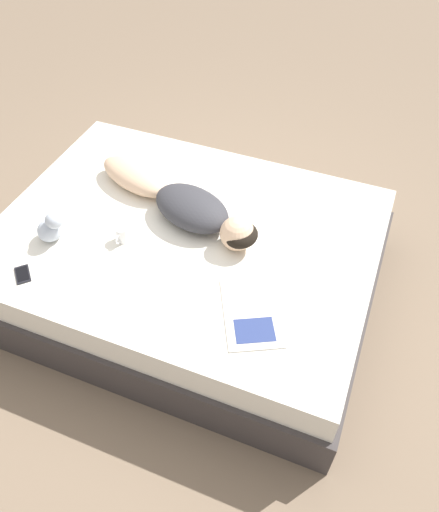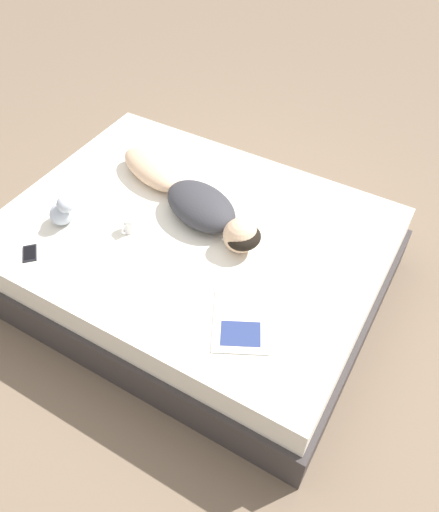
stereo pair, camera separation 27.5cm
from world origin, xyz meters
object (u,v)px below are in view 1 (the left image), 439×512
object	(u,v)px
coffee_mug	(122,234)
person	(182,203)
open_magazine	(251,313)
cell_phone	(23,274)

from	to	relation	value
coffee_mug	person	bearing A→B (deg)	146.44
person	open_magazine	xyz separation A→B (m)	(0.56, 0.64, -0.08)
open_magazine	person	bearing A→B (deg)	-158.33
person	coffee_mug	distance (m)	0.41
cell_phone	coffee_mug	bearing A→B (deg)	-175.42
coffee_mug	open_magazine	bearing A→B (deg)	75.62
person	cell_phone	distance (m)	0.99
open_magazine	coffee_mug	bearing A→B (deg)	-131.47
open_magazine	coffee_mug	world-z (taller)	coffee_mug
coffee_mug	cell_phone	bearing A→B (deg)	-40.85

